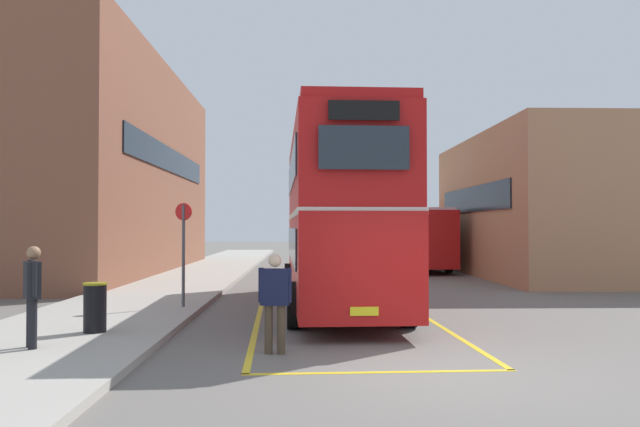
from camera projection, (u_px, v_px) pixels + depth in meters
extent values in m
plane|color=#66605B|center=(354.00, 284.00, 23.55)|extent=(135.60, 135.60, 0.00)
cube|color=#A39E93|center=(193.00, 277.00, 25.77)|extent=(4.00, 57.60, 0.14)
cube|color=brown|center=(100.00, 170.00, 28.94)|extent=(6.50, 20.54, 9.55)
cube|color=#19232D|center=(171.00, 160.00, 29.04)|extent=(0.06, 15.61, 1.10)
cube|color=#AD7A56|center=(571.00, 206.00, 27.38)|extent=(8.76, 13.40, 6.11)
cube|color=#19232D|center=(472.00, 199.00, 27.26)|extent=(0.06, 10.18, 1.10)
cylinder|color=black|center=(289.00, 279.00, 19.67)|extent=(0.32, 1.01, 1.00)
cylinder|color=black|center=(366.00, 279.00, 19.83)|extent=(0.32, 1.01, 1.00)
cylinder|color=black|center=(294.00, 305.00, 13.18)|extent=(0.32, 1.01, 1.00)
cylinder|color=black|center=(408.00, 304.00, 13.34)|extent=(0.32, 1.01, 1.00)
cube|color=#B71414|center=(337.00, 255.00, 16.53)|extent=(2.76, 10.57, 2.10)
cube|color=#B71414|center=(337.00, 176.00, 16.57)|extent=(2.75, 10.36, 2.10)
cube|color=#B71414|center=(337.00, 133.00, 16.60)|extent=(2.66, 10.25, 0.20)
cube|color=silver|center=(337.00, 216.00, 16.55)|extent=(2.79, 10.47, 0.14)
cube|color=#232D38|center=(292.00, 244.00, 16.45)|extent=(0.35, 8.60, 0.84)
cube|color=#232D38|center=(292.00, 172.00, 16.49)|extent=(0.35, 8.60, 0.84)
cube|color=#232D38|center=(382.00, 244.00, 16.61)|extent=(0.35, 8.60, 0.84)
cube|color=#232D38|center=(382.00, 173.00, 16.65)|extent=(0.35, 8.60, 0.84)
cube|color=#232D38|center=(364.00, 148.00, 11.32)|extent=(1.67, 0.10, 0.80)
cube|color=black|center=(364.00, 110.00, 11.33)|extent=(1.31, 0.09, 0.36)
cube|color=#232D38|center=(323.00, 237.00, 21.79)|extent=(1.90, 0.11, 1.00)
cube|color=yellow|center=(364.00, 311.00, 11.26)|extent=(0.52, 0.05, 0.16)
cylinder|color=black|center=(376.00, 257.00, 34.82)|extent=(0.30, 0.93, 0.92)
cylinder|color=black|center=(419.00, 257.00, 34.99)|extent=(0.30, 0.93, 0.92)
cylinder|color=black|center=(396.00, 263.00, 28.90)|extent=(0.30, 0.93, 0.92)
cylinder|color=black|center=(449.00, 263.00, 29.07)|extent=(0.30, 0.93, 0.92)
cube|color=#B71414|center=(409.00, 238.00, 31.97)|extent=(2.82, 9.99, 2.60)
cube|color=silver|center=(409.00, 211.00, 32.00)|extent=(2.66, 9.58, 0.12)
cube|color=#232D38|center=(385.00, 231.00, 31.89)|extent=(0.37, 7.91, 0.96)
cube|color=#232D38|center=(432.00, 231.00, 32.06)|extent=(0.37, 7.91, 0.96)
cube|color=#232D38|center=(391.00, 231.00, 36.93)|extent=(1.92, 0.12, 1.10)
cylinder|color=#473828|center=(281.00, 330.00, 10.57)|extent=(0.14, 0.14, 0.82)
cylinder|color=#473828|center=(269.00, 329.00, 10.59)|extent=(0.14, 0.14, 0.82)
cube|color=#141938|center=(275.00, 287.00, 10.59)|extent=(0.51, 0.28, 0.62)
cylinder|color=#141938|center=(289.00, 285.00, 10.57)|extent=(0.09, 0.09, 0.59)
cylinder|color=#141938|center=(261.00, 285.00, 10.62)|extent=(0.09, 0.09, 0.59)
sphere|color=beige|center=(275.00, 260.00, 10.58)|extent=(0.22, 0.22, 0.22)
cylinder|color=black|center=(31.00, 322.00, 10.46)|extent=(0.14, 0.14, 0.82)
cylinder|color=black|center=(33.00, 324.00, 10.28)|extent=(0.14, 0.14, 0.82)
cube|color=black|center=(32.00, 280.00, 10.38)|extent=(0.43, 0.53, 0.62)
cylinder|color=black|center=(30.00, 277.00, 10.59)|extent=(0.09, 0.09, 0.59)
cylinder|color=black|center=(34.00, 279.00, 10.18)|extent=(0.09, 0.09, 0.59)
sphere|color=#8C6647|center=(34.00, 253.00, 10.40)|extent=(0.22, 0.22, 0.22)
cylinder|color=black|center=(95.00, 308.00, 11.93)|extent=(0.42, 0.42, 0.91)
cylinder|color=olive|center=(95.00, 284.00, 11.94)|extent=(0.45, 0.45, 0.04)
cylinder|color=#4C4C51|center=(183.00, 256.00, 15.75)|extent=(0.08, 0.08, 2.58)
cylinder|color=red|center=(184.00, 212.00, 15.77)|extent=(0.44, 0.13, 0.44)
cube|color=gold|center=(259.00, 314.00, 15.32)|extent=(0.58, 12.49, 0.01)
cube|color=gold|center=(419.00, 313.00, 15.58)|extent=(0.58, 12.49, 0.01)
cube|color=gold|center=(380.00, 372.00, 9.22)|extent=(4.10, 0.27, 0.01)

